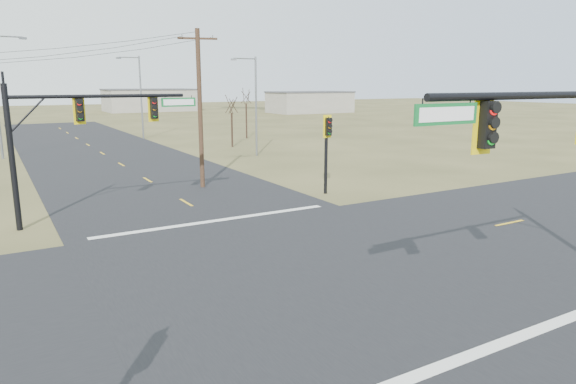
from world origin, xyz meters
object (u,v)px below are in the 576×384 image
object	(u,v)px
streetlight_b	(139,93)
bare_tree_c	(231,104)
mast_arm_far	(83,123)
pedestal_signal_ne	(327,137)
bare_tree_d	(246,96)
streetlight_a	(254,101)
utility_pole_near	(200,107)

from	to	relation	value
streetlight_b	bare_tree_c	world-z (taller)	streetlight_b
mast_arm_far	pedestal_signal_ne	size ratio (longest dim) A/B	1.84
mast_arm_far	pedestal_signal_ne	world-z (taller)	mast_arm_far
mast_arm_far	bare_tree_d	bearing A→B (deg)	42.46
mast_arm_far	streetlight_b	distance (m)	38.78
streetlight_a	bare_tree_d	xyz separation A→B (m)	(6.08, 14.35, 0.09)
mast_arm_far	streetlight_b	world-z (taller)	streetlight_b
pedestal_signal_ne	streetlight_a	world-z (taller)	streetlight_a
pedestal_signal_ne	streetlight_a	xyz separation A→B (m)	(3.73, 17.20, 1.58)
bare_tree_d	streetlight_a	bearing A→B (deg)	-112.97
streetlight_a	streetlight_b	world-z (taller)	streetlight_b
streetlight_a	streetlight_b	size ratio (longest dim) A/B	0.92
mast_arm_far	utility_pole_near	bearing A→B (deg)	22.92
streetlight_b	streetlight_a	bearing A→B (deg)	-88.23
bare_tree_c	bare_tree_d	bearing A→B (deg)	54.37
utility_pole_near	streetlight_a	bearing A→B (deg)	50.30
streetlight_a	bare_tree_c	xyz separation A→B (m)	(0.96, 7.20, -0.54)
utility_pole_near	streetlight_a	distance (m)	14.89
utility_pole_near	bare_tree_d	bearing A→B (deg)	58.86
pedestal_signal_ne	bare_tree_c	bearing A→B (deg)	81.68
streetlight_b	utility_pole_near	bearing A→B (deg)	-110.34
streetlight_b	bare_tree_c	size ratio (longest dim) A/B	1.71
mast_arm_far	streetlight_a	world-z (taller)	streetlight_a
utility_pole_near	bare_tree_c	world-z (taller)	utility_pole_near
bare_tree_c	utility_pole_near	bearing A→B (deg)	-119.30
utility_pole_near	pedestal_signal_ne	bearing A→B (deg)	-44.80
pedestal_signal_ne	bare_tree_d	bearing A→B (deg)	75.29
mast_arm_far	utility_pole_near	world-z (taller)	utility_pole_near
utility_pole_near	bare_tree_c	bearing A→B (deg)	60.70
bare_tree_c	streetlight_b	bearing A→B (deg)	115.14
utility_pole_near	bare_tree_c	distance (m)	21.41
streetlight_a	pedestal_signal_ne	bearing A→B (deg)	-82.80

